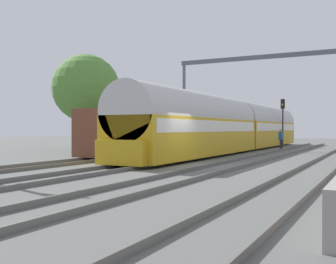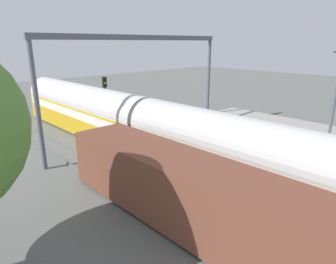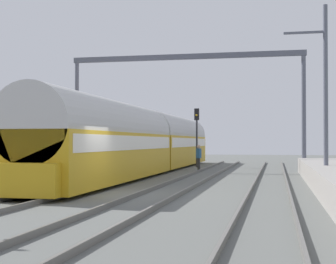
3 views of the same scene
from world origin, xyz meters
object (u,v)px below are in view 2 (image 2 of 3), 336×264
Objects in this scene: passenger_train at (147,128)px; person_crossing at (154,126)px; freight_car at (184,191)px; railway_signal_far at (105,95)px; catenary_gantry at (142,64)px.

passenger_train is 3.98m from person_crossing.
passenger_train is 7.92m from freight_car.
railway_signal_far is at bearing 76.38° from passenger_train.
passenger_train is at bearing -35.91° from person_crossing.
catenary_gantry is (1.92, 2.72, 3.89)m from passenger_train.
person_crossing is (2.85, 2.61, -0.94)m from passenger_train.
railway_signal_far is (-0.94, 5.30, 1.88)m from person_crossing.
person_crossing is 4.93m from catenary_gantry.
catenary_gantry is (-0.00, -5.19, 2.95)m from railway_signal_far.
freight_car is 12.04m from catenary_gantry.
passenger_train is 2.07× the size of catenary_gantry.
railway_signal_far reaches higher than freight_car.
freight_car is 0.82× the size of catenary_gantry.
catenary_gantry is (-0.94, 0.11, 4.84)m from person_crossing.
passenger_train reaches higher than freight_car.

